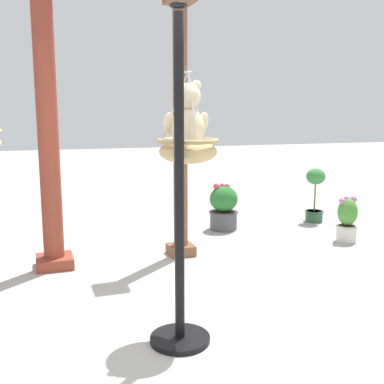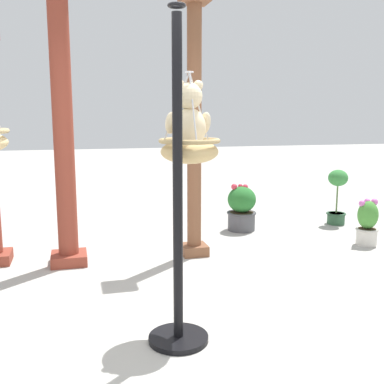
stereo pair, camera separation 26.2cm
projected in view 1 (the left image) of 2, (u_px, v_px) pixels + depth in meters
ground_plane at (195, 338)px, 3.37m from camera, size 40.00×40.00×0.00m
display_pole_central at (180, 246)px, 3.20m from camera, size 0.44×0.44×2.35m
hanging_basket_with_teddy at (188, 149)px, 3.37m from camera, size 0.46×0.46×0.67m
teddy_bear at (187, 120)px, 3.36m from camera, size 0.35×0.30×0.50m
greenhouse_pillar_left at (48, 131)px, 4.71m from camera, size 0.41×0.41×3.05m
greenhouse_pillar_far_back at (180, 134)px, 5.16m from camera, size 0.31×0.31×2.94m
potted_plant_tall_leafy at (224, 207)px, 6.55m from camera, size 0.42×0.42×0.68m
potted_plant_bushy_green at (347, 220)px, 5.92m from camera, size 0.29×0.29×0.60m
potted_plant_conical_shrub at (315, 193)px, 7.01m from camera, size 0.29×0.29×0.83m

